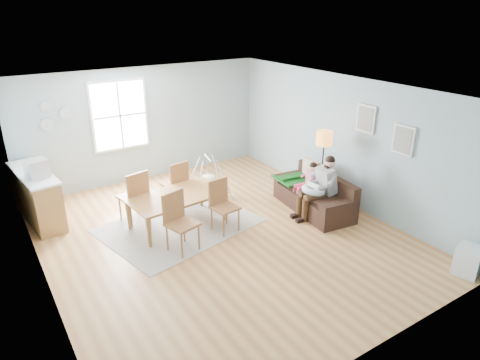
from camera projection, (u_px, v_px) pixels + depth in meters
room at (218, 107)px, 7.08m from camera, size 8.40×9.40×3.90m
window at (120, 115)px, 9.76m from camera, size 1.32×0.08×1.62m
pictures at (384, 129)px, 7.98m from camera, size 0.05×1.34×0.74m
wall_plates at (53, 116)px, 9.00m from camera, size 0.67×0.02×0.66m
sofa at (316, 197)px, 8.93m from camera, size 1.04×1.99×0.77m
green_throw at (297, 178)px, 9.35m from camera, size 0.95×0.81×0.04m
beige_pillow at (311, 169)px, 9.27m from camera, size 0.12×0.43×0.43m
father at (320, 185)px, 8.51m from camera, size 0.93×0.47×1.26m
nursing_pillow at (314, 190)px, 8.48m from camera, size 0.55×0.54×0.20m
infant at (313, 186)px, 8.47m from camera, size 0.16×0.35×0.13m
toddler at (309, 178)px, 8.91m from camera, size 0.52×0.28×0.80m
floor_lamp at (324, 145)px, 8.70m from camera, size 0.33×0.33×1.64m
storage_cube at (468, 261)px, 6.79m from camera, size 0.50×0.47×0.46m
rug at (179, 225)px, 8.35m from camera, size 3.16×2.65×0.01m
dining_table at (179, 211)px, 8.23m from camera, size 1.92×1.19×0.65m
chair_sw at (178, 217)px, 7.35m from camera, size 0.59×0.59×1.06m
chair_se at (222, 202)px, 8.02m from camera, size 0.51×0.51×1.00m
chair_nw at (135, 193)px, 8.23m from camera, size 0.58×0.58×1.09m
chair_ne at (177, 181)px, 8.90m from camera, size 0.53×0.53×1.02m
counter at (37, 196)px, 8.39m from camera, size 0.74×1.88×1.02m
monitor at (37, 168)px, 7.89m from camera, size 0.43×0.41×0.34m
baby_swing at (209, 179)px, 9.54m from camera, size 1.05×1.07×0.90m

